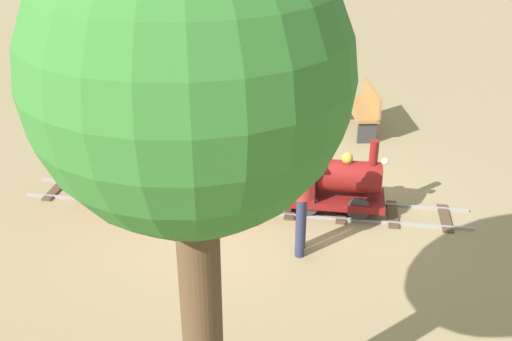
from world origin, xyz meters
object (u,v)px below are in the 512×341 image
at_px(locomotive, 328,180).
at_px(oak_tree_far, 190,83).
at_px(passenger_car, 180,173).
at_px(conductor_person, 303,185).
at_px(park_bench, 364,109).

bearing_deg(locomotive, oak_tree_far, -10.55).
bearing_deg(locomotive, passenger_car, -90.00).
bearing_deg(conductor_person, locomotive, 165.76).
height_order(locomotive, passenger_car, locomotive).
relative_size(locomotive, passenger_car, 0.54).
xyz_separation_m(locomotive, passenger_car, (0.00, -2.11, -0.06)).
xyz_separation_m(locomotive, conductor_person, (1.09, -0.28, 0.47)).
height_order(locomotive, park_bench, locomotive).
bearing_deg(park_bench, conductor_person, -10.84).
relative_size(passenger_car, oak_tree_far, 0.64).
distance_m(locomotive, park_bench, 3.09).
height_order(park_bench, oak_tree_far, oak_tree_far).
height_order(passenger_car, park_bench, passenger_car).
bearing_deg(oak_tree_far, passenger_car, -162.08).
distance_m(locomotive, conductor_person, 1.22).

